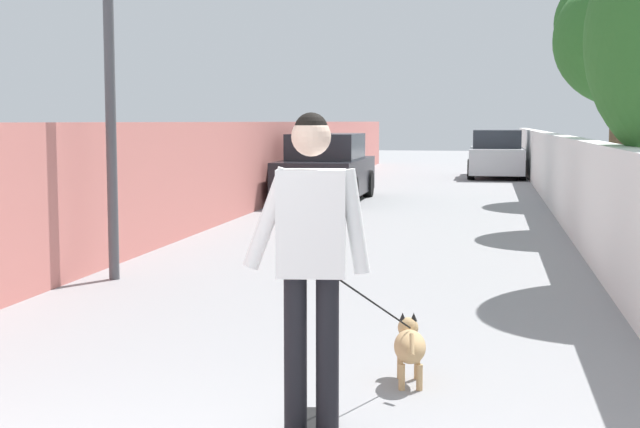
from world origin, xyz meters
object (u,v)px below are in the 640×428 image
(lamp_post, at_px, (109,23))
(car_far, at_px, (497,155))
(person_skateboarder, at_px, (311,245))
(tree_right_near, at_px, (619,24))
(car_near, at_px, (326,170))
(tree_right_far, at_px, (627,41))
(dog, at_px, (409,345))

(lamp_post, relative_size, car_far, 1.01)
(person_skateboarder, relative_size, car_far, 0.42)
(tree_right_near, bearing_deg, car_near, 104.89)
(tree_right_far, distance_m, lamp_post, 9.15)
(lamp_post, distance_m, person_skateboarder, 6.16)
(tree_right_near, relative_size, dog, 3.32)
(lamp_post, distance_m, car_near, 10.93)
(tree_right_near, xyz_separation_m, tree_right_far, (-6.00, 0.66, -0.88))
(dog, height_order, car_far, car_far)
(tree_right_far, relative_size, car_far, 1.02)
(person_skateboarder, relative_size, car_near, 0.41)
(tree_right_far, bearing_deg, tree_right_near, -6.30)
(tree_right_near, height_order, tree_right_far, tree_right_near)
(car_far, bearing_deg, car_near, 158.10)
(tree_right_far, height_order, person_skateboarder, tree_right_far)
(lamp_post, relative_size, dog, 2.62)
(dog, xyz_separation_m, car_near, (14.29, 3.12, 0.44))
(car_near, bearing_deg, tree_right_far, -125.77)
(lamp_post, height_order, car_near, lamp_post)
(tree_right_far, distance_m, car_near, 7.68)
(tree_right_far, relative_size, car_near, 1.00)
(person_skateboarder, bearing_deg, tree_right_near, -12.65)
(lamp_post, bearing_deg, car_far, -12.46)
(person_skateboarder, bearing_deg, tree_right_far, -15.90)
(car_near, xyz_separation_m, car_far, (9.73, -3.91, -0.00))
(person_skateboarder, height_order, car_far, person_skateboarder)
(tree_right_far, xyz_separation_m, car_far, (13.99, 1.99, -2.46))
(tree_right_far, height_order, car_near, tree_right_far)
(person_skateboarder, xyz_separation_m, car_far, (25.32, -1.24, -0.42))
(tree_right_near, xyz_separation_m, person_skateboarder, (-17.33, 3.89, -2.91))
(tree_right_near, relative_size, car_near, 1.25)
(tree_right_near, bearing_deg, tree_right_far, 173.70)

